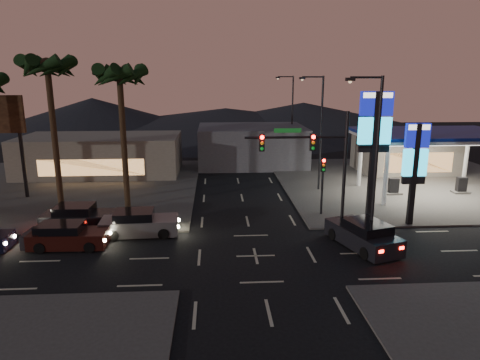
{
  "coord_description": "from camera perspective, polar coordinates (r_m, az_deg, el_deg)",
  "views": [
    {
      "loc": [
        -2.25,
        -22.52,
        9.97
      ],
      "look_at": [
        -0.53,
        6.03,
        3.0
      ],
      "focal_mm": 32.0,
      "sensor_mm": 36.0,
      "label": 1
    }
  ],
  "objects": [
    {
      "name": "building_far_west",
      "position": [
        46.73,
        -17.99,
        3.2
      ],
      "size": [
        16.0,
        8.0,
        4.0
      ],
      "primitive_type": "cube",
      "color": "#726B5B",
      "rests_on": "ground"
    },
    {
      "name": "ground",
      "position": [
        24.73,
        2.09,
        -10.09
      ],
      "size": [
        140.0,
        140.0,
        0.0
      ],
      "primitive_type": "plane",
      "color": "black",
      "rests_on": "ground"
    },
    {
      "name": "pylon_sign_tall",
      "position": [
        30.23,
        17.52,
        6.27
      ],
      "size": [
        2.2,
        0.35,
        9.0
      ],
      "color": "black",
      "rests_on": "ground"
    },
    {
      "name": "pylon_sign_short",
      "position": [
        30.56,
        22.33,
        2.65
      ],
      "size": [
        1.6,
        0.35,
        7.0
      ],
      "color": "black",
      "rests_on": "ground"
    },
    {
      "name": "car_lane_a_front",
      "position": [
        27.88,
        -22.78,
        -6.93
      ],
      "size": [
        4.48,
        2.11,
        1.43
      ],
      "color": "black",
      "rests_on": "ground"
    },
    {
      "name": "traffic_signal_mast",
      "position": [
        25.68,
        10.15,
        2.83
      ],
      "size": [
        6.1,
        0.39,
        8.0
      ],
      "color": "black",
      "rests_on": "ground"
    },
    {
      "name": "palm_b",
      "position": [
        34.11,
        -24.21,
        12.53
      ],
      "size": [
        4.41,
        4.41,
        11.46
      ],
      "color": "black",
      "rests_on": "ground"
    },
    {
      "name": "suv_station",
      "position": [
        26.64,
        16.14,
        -7.04
      ],
      "size": [
        3.55,
        5.43,
        1.68
      ],
      "color": "black",
      "rests_on": "ground"
    },
    {
      "name": "streetlight_mid",
      "position": [
        37.87,
        10.47,
        7.02
      ],
      "size": [
        2.14,
        0.25,
        10.0
      ],
      "color": "black",
      "rests_on": "ground"
    },
    {
      "name": "convenience_store",
      "position": [
        48.66,
        21.23,
        3.33
      ],
      "size": [
        10.0,
        6.0,
        4.0
      ],
      "primitive_type": "cube",
      "color": "#726B5B",
      "rests_on": "ground"
    },
    {
      "name": "car_lane_b_front",
      "position": [
        28.32,
        -13.35,
        -5.68
      ],
      "size": [
        5.09,
        2.33,
        1.63
      ],
      "color": "slate",
      "rests_on": "ground"
    },
    {
      "name": "pedestal_signal",
      "position": [
        31.31,
        10.97,
        0.43
      ],
      "size": [
        0.32,
        0.39,
        4.3
      ],
      "color": "black",
      "rests_on": "ground"
    },
    {
      "name": "building_far_mid",
      "position": [
        49.33,
        1.54,
        4.62
      ],
      "size": [
        12.0,
        9.0,
        4.4
      ],
      "primitive_type": "cube",
      "color": "#4C4C51",
      "rests_on": "ground"
    },
    {
      "name": "car_lane_a_mid",
      "position": [
        27.62,
        -21.94,
        -6.96
      ],
      "size": [
        4.64,
        2.03,
        1.5
      ],
      "color": "#33110E",
      "rests_on": "ground"
    },
    {
      "name": "streetlight_far",
      "position": [
        51.5,
        6.76,
        8.86
      ],
      "size": [
        2.14,
        0.25,
        10.0
      ],
      "color": "black",
      "rests_on": "ground"
    },
    {
      "name": "palm_a",
      "position": [
        32.73,
        -15.72,
        12.25
      ],
      "size": [
        4.41,
        4.41,
        10.86
      ],
      "color": "black",
      "rests_on": "ground"
    },
    {
      "name": "streetlight_near",
      "position": [
        25.56,
        17.36,
        3.49
      ],
      "size": [
        2.14,
        0.25,
        10.0
      ],
      "color": "black",
      "rests_on": "ground"
    },
    {
      "name": "hill_left",
      "position": [
        85.89,
        -19.01,
        8.3
      ],
      "size": [
        40.0,
        40.0,
        6.0
      ],
      "primitive_type": "cone",
      "color": "black",
      "rests_on": "ground"
    },
    {
      "name": "car_lane_b_mid",
      "position": [
        30.69,
        -20.66,
        -4.7
      ],
      "size": [
        5.03,
        2.23,
        1.62
      ],
      "color": "black",
      "rests_on": "ground"
    },
    {
      "name": "hill_right",
      "position": [
        84.64,
        8.42,
        8.48
      ],
      "size": [
        50.0,
        50.0,
        5.0
      ],
      "primitive_type": "cone",
      "color": "black",
      "rests_on": "ground"
    },
    {
      "name": "hill_center",
      "position": [
        82.94,
        -1.9,
        8.17
      ],
      "size": [
        60.0,
        60.0,
        4.0
      ],
      "primitive_type": "cone",
      "color": "black",
      "rests_on": "ground"
    },
    {
      "name": "gas_station",
      "position": [
        39.36,
        24.32,
        5.35
      ],
      "size": [
        12.2,
        8.2,
        5.47
      ],
      "color": "silver",
      "rests_on": "ground"
    },
    {
      "name": "corner_lot_nw",
      "position": [
        42.09,
        -22.41,
        -0.98
      ],
      "size": [
        24.0,
        24.0,
        0.12
      ],
      "primitive_type": "cube",
      "color": "#47443F",
      "rests_on": "ground"
    },
    {
      "name": "corner_lot_ne",
      "position": [
        43.77,
        21.3,
        -0.35
      ],
      "size": [
        24.0,
        24.0,
        0.12
      ],
      "primitive_type": "cube",
      "color": "#47443F",
      "rests_on": "ground"
    }
  ]
}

